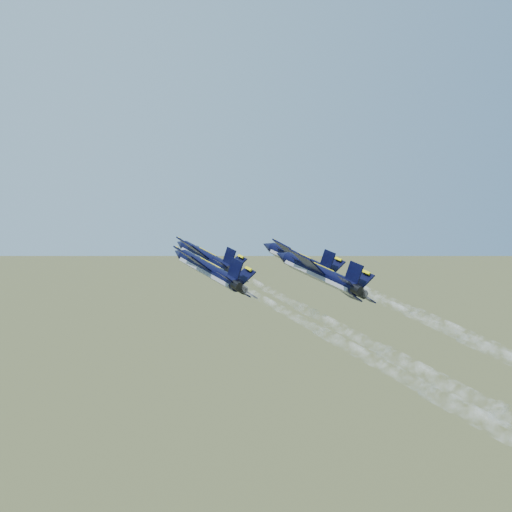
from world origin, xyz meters
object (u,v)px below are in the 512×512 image
object	(u,v)px
jet_lead	(206,258)
jet_left	(208,270)
jet_slot	(319,273)
jet_right	(298,260)

from	to	relation	value
jet_lead	jet_left	bearing A→B (deg)	-123.85
jet_left	jet_slot	size ratio (longest dim) A/B	1.00
jet_lead	jet_right	distance (m)	13.96
jet_slot	jet_lead	bearing A→B (deg)	91.71
jet_left	jet_slot	bearing A→B (deg)	-52.39
jet_lead	jet_slot	world-z (taller)	same
jet_left	jet_right	xyz separation A→B (m)	(15.14, 6.25, 0.00)
jet_left	jet_slot	xyz separation A→B (m)	(12.04, -7.70, 0.00)
jet_lead	jet_slot	bearing A→B (deg)	-88.29
jet_slot	jet_left	bearing A→B (deg)	127.61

